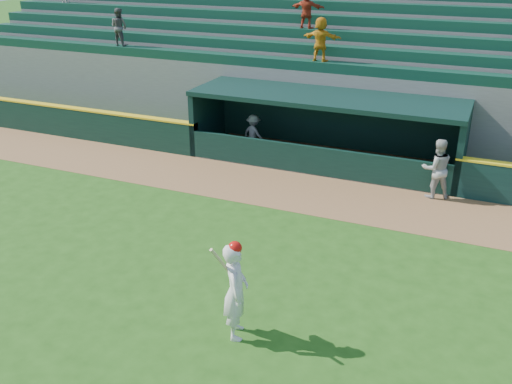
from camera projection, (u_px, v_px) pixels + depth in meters
ground at (230, 265)px, 13.93m from camera, size 120.00×120.00×0.00m
warning_track at (297, 191)px, 18.06m from camera, size 40.00×3.00×0.01m
field_wall_left at (32, 117)px, 23.64m from camera, size 15.50×0.30×1.20m
wall_stripe_left at (30, 102)px, 23.39m from camera, size 15.50×0.32×0.06m
dugout_player_front at (437, 169)px, 17.31m from camera, size 1.12×1.02×1.87m
dugout_player_inside at (254, 134)px, 21.18m from camera, size 1.06×0.81×1.45m
dugout at (327, 124)px, 20.13m from camera, size 9.40×2.80×2.46m
stands at (360, 71)px, 23.57m from camera, size 34.50×6.25×7.57m
batter_at_plate at (236, 290)px, 11.04m from camera, size 0.74×0.90×2.12m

